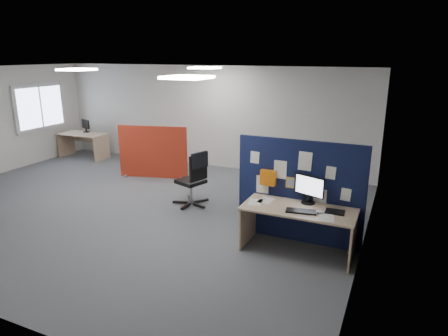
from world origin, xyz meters
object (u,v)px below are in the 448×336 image
at_px(navy_divider, 298,192).
at_px(red_divider, 153,153).
at_px(monitor_main, 309,188).
at_px(office_chair, 195,176).
at_px(second_desk, 84,139).
at_px(monitor_second, 86,125).
at_px(main_desk, 299,218).

bearing_deg(navy_divider, red_divider, 154.55).
distance_m(monitor_main, office_chair, 2.60).
height_order(monitor_main, second_desk, monitor_main).
bearing_deg(monitor_main, monitor_second, 176.66).
distance_m(navy_divider, office_chair, 2.37).
xyz_separation_m(monitor_second, office_chair, (4.92, -2.31, -0.29)).
xyz_separation_m(main_desk, second_desk, (-7.26, 3.17, -0.02)).
relative_size(monitor_second, office_chair, 0.35).
height_order(second_desk, monitor_second, monitor_second).
bearing_deg(red_divider, main_desk, -43.89).
height_order(main_desk, office_chair, office_chair).
distance_m(navy_divider, monitor_second, 7.78).
distance_m(main_desk, monitor_second, 8.03).
distance_m(monitor_main, monitor_second, 8.00).
height_order(navy_divider, red_divider, navy_divider).
height_order(navy_divider, second_desk, navy_divider).
xyz_separation_m(navy_divider, second_desk, (-7.14, 2.82, -0.31)).
xyz_separation_m(red_divider, monitor_second, (-3.05, 1.01, 0.30)).
height_order(monitor_main, monitor_second, monitor_main).
height_order(red_divider, second_desk, red_divider).
height_order(main_desk, second_desk, same).
height_order(red_divider, office_chair, red_divider).
height_order(navy_divider, office_chair, navy_divider).
relative_size(main_desk, office_chair, 1.51).
distance_m(red_divider, office_chair, 2.29).
distance_m(navy_divider, second_desk, 7.69).
bearing_deg(red_divider, second_desk, 149.05).
bearing_deg(monitor_second, office_chair, -5.31).
xyz_separation_m(second_desk, monitor_second, (-0.04, 0.16, 0.40)).
xyz_separation_m(second_desk, office_chair, (4.88, -2.16, 0.10)).
bearing_deg(navy_divider, monitor_main, -33.44).
xyz_separation_m(main_desk, monitor_main, (0.08, 0.23, 0.42)).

